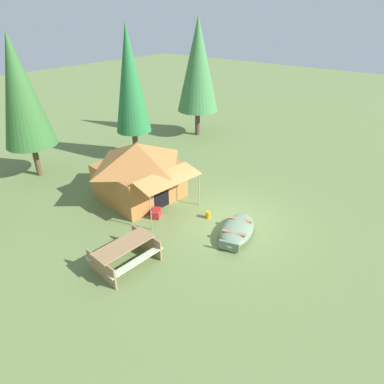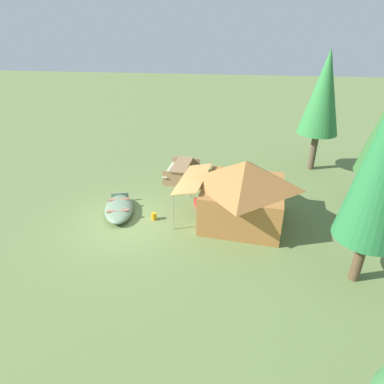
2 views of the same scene
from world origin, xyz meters
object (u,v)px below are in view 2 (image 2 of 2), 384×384
object	(u,v)px
fuel_can	(154,216)
pine_tree_side	(323,93)
cooler_box	(200,204)
beached_rowboat	(119,208)
picnic_table	(182,169)
canvas_cabin_tent	(243,191)

from	to	relation	value
fuel_can	pine_tree_side	distance (m)	9.97
cooler_box	fuel_can	distance (m)	2.07
cooler_box	fuel_can	bearing A→B (deg)	-54.20
beached_rowboat	picnic_table	distance (m)	4.13
cooler_box	picnic_table	bearing A→B (deg)	-156.30
beached_rowboat	cooler_box	world-z (taller)	beached_rowboat
beached_rowboat	picnic_table	bearing A→B (deg)	150.69
picnic_table	fuel_can	world-z (taller)	picnic_table
canvas_cabin_tent	picnic_table	size ratio (longest dim) A/B	2.07
canvas_cabin_tent	cooler_box	bearing A→B (deg)	-114.81
beached_rowboat	canvas_cabin_tent	distance (m)	5.02
pine_tree_side	canvas_cabin_tent	bearing A→B (deg)	-33.28
canvas_cabin_tent	pine_tree_side	bearing A→B (deg)	146.72
beached_rowboat	pine_tree_side	size ratio (longest dim) A/B	0.42
canvas_cabin_tent	fuel_can	distance (m)	3.61
canvas_cabin_tent	cooler_box	size ratio (longest dim) A/B	8.30
cooler_box	pine_tree_side	distance (m)	8.09
canvas_cabin_tent	fuel_can	xyz separation A→B (m)	(0.41, -3.40, -1.14)
beached_rowboat	canvas_cabin_tent	bearing A→B (deg)	91.56
canvas_cabin_tent	cooler_box	distance (m)	2.21
cooler_box	beached_rowboat	bearing A→B (deg)	-73.75
picnic_table	pine_tree_side	bearing A→B (deg)	107.83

